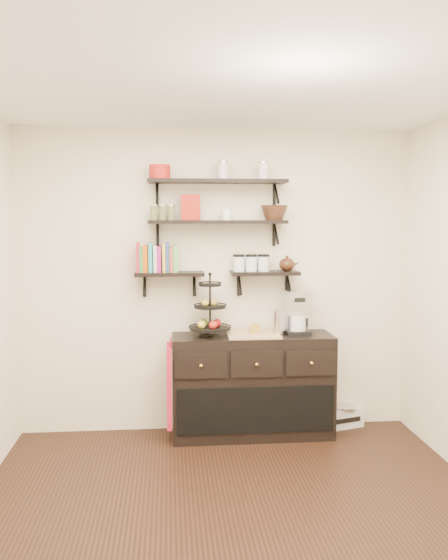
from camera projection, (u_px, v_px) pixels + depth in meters
floor at (239, 523)px, 3.73m from camera, size 3.50×3.50×0.00m
ceiling at (240, 83)px, 3.46m from camera, size 3.50×3.50×0.02m
back_wall at (216, 281)px, 5.33m from camera, size 3.50×0.02×2.70m
shelf_top at (217, 182)px, 5.11m from camera, size 1.20×0.27×0.23m
shelf_mid at (217, 222)px, 5.15m from camera, size 1.20×0.27×0.23m
shelf_low_left at (169, 275)px, 5.17m from camera, size 0.60×0.25×0.23m
shelf_low_right at (265, 274)px, 5.24m from camera, size 0.60×0.25×0.23m
cookbooks at (159, 259)px, 5.14m from camera, size 0.36×0.15×0.26m
glass_canisters at (251, 264)px, 5.22m from camera, size 0.32×0.10×0.13m
sideboard at (252, 385)px, 5.22m from camera, size 1.40×0.50×0.92m
fruit_stand at (210, 315)px, 5.12m from camera, size 0.36×0.36×0.53m
candle at (254, 329)px, 5.17m from camera, size 0.08×0.08×0.08m
coffee_maker at (297, 313)px, 5.22m from camera, size 0.22×0.22×0.39m
thermal_carafe at (279, 323)px, 5.16m from camera, size 0.11×0.11×0.22m
apron at (169, 385)px, 5.05m from camera, size 0.04×0.30×0.70m
radio at (344, 416)px, 5.46m from camera, size 0.36×0.27×0.19m
recipe_box at (191, 207)px, 5.11m from camera, size 0.17×0.08×0.22m
walnut_bowl at (274, 213)px, 5.18m from camera, size 0.24×0.24×0.13m
ramekins at (227, 215)px, 5.14m from camera, size 0.09×0.09×0.10m
teapot at (287, 263)px, 5.25m from camera, size 0.20×0.15×0.14m
red_pot at (160, 172)px, 5.05m from camera, size 0.18×0.18×0.12m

